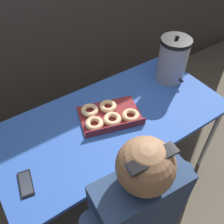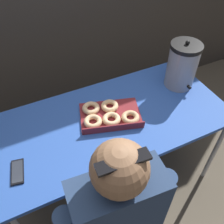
{
  "view_description": "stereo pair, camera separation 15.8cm",
  "coord_description": "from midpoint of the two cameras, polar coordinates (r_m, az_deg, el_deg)",
  "views": [
    {
      "loc": [
        -0.61,
        -0.91,
        1.94
      ],
      "look_at": [
        0.0,
        0.0,
        0.81
      ],
      "focal_mm": 40.0,
      "sensor_mm": 36.0,
      "label": 1
    },
    {
      "loc": [
        -0.48,
        -0.99,
        1.94
      ],
      "look_at": [
        0.0,
        0.0,
        0.81
      ],
      "focal_mm": 40.0,
      "sensor_mm": 36.0,
      "label": 2
    }
  ],
  "objects": [
    {
      "name": "donut_box",
      "position": [
        1.61,
        2.03,
        -0.82
      ],
      "size": [
        0.45,
        0.37,
        0.05
      ],
      "rotation": [
        0.0,
        0.0,
        -0.29
      ],
      "color": "maroon",
      "rests_on": "folding_table"
    },
    {
      "name": "ground_plane",
      "position": [
        2.23,
        2.07,
        -14.81
      ],
      "size": [
        12.0,
        12.0,
        0.0
      ],
      "primitive_type": "plane",
      "color": "brown"
    },
    {
      "name": "folding_table",
      "position": [
        1.65,
        2.71,
        -2.71
      ],
      "size": [
        1.54,
        0.74,
        0.75
      ],
      "color": "#2D56B2",
      "rests_on": "ground"
    },
    {
      "name": "coffee_urn",
      "position": [
        1.86,
        18.14,
        10.03
      ],
      "size": [
        0.21,
        0.24,
        0.36
      ],
      "color": "#939399",
      "rests_on": "folding_table"
    },
    {
      "name": "cell_phone",
      "position": [
        1.44,
        -17.86,
        -13.05
      ],
      "size": [
        0.09,
        0.16,
        0.01
      ],
      "rotation": [
        0.0,
        0.0,
        -0.19
      ],
      "color": "black",
      "rests_on": "folding_table"
    }
  ]
}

